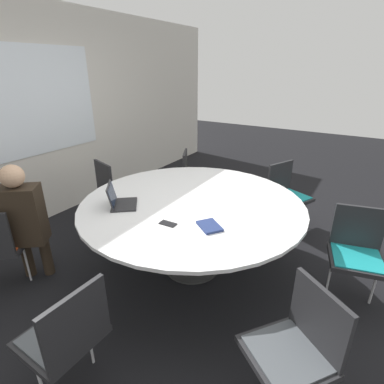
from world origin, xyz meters
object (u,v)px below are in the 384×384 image
chair_1 (67,333)px  cell_phone (168,224)px  chair_3 (357,249)px  chair_4 (286,191)px  laptop (119,200)px  spiral_notebook (210,226)px  chair_6 (114,186)px  person_0 (23,217)px  chair_5 (194,175)px  chair_2 (297,343)px

chair_1 → cell_phone: chair_1 is taller
chair_3 → chair_4: same height
laptop → spiral_notebook: size_ratio=1.46×
chair_6 → chair_1: bearing=-34.4°
chair_3 → person_0: size_ratio=0.71×
chair_5 → chair_4: bearing=66.4°
chair_6 → spiral_notebook: 1.97m
chair_1 → chair_2: same height
chair_2 → chair_3: (1.25, -0.21, 0.00)m
chair_1 → laptop: 1.24m
chair_5 → spiral_notebook: size_ratio=3.26×
chair_6 → laptop: bearing=-24.1°
chair_3 → chair_5: (0.88, 2.18, 0.00)m
laptop → cell_phone: (-0.05, -0.59, -0.05)m
chair_1 → chair_3: (1.89, -1.40, 0.00)m
person_0 → cell_phone: size_ratio=8.35×
chair_4 → cell_phone: chair_4 is taller
chair_3 → chair_5: bearing=-35.1°
chair_1 → spiral_notebook: (1.14, -0.34, 0.27)m
chair_5 → chair_6: size_ratio=1.00×
chair_1 → laptop: laptop is taller
chair_4 → cell_phone: bearing=9.6°
chair_1 → spiral_notebook: 1.22m
chair_1 → chair_3: size_ratio=1.00×
chair_1 → chair_4: (2.87, -0.52, 0.00)m
chair_3 → cell_phone: (-0.88, 1.37, 0.27)m
chair_1 → laptop: bearing=29.2°
chair_2 → chair_3: same height
chair_2 → laptop: 1.83m
chair_3 → chair_2: bearing=67.3°
chair_5 → laptop: 1.75m
spiral_notebook → chair_5: bearing=34.7°
chair_4 → spiral_notebook: size_ratio=3.26×
chair_6 → chair_3: bearing=17.9°
chair_4 → spiral_notebook: 1.76m
chair_1 → person_0: bearing=68.3°
chair_2 → spiral_notebook: (0.50, 0.84, 0.27)m
person_0 → cell_phone: 1.36m
cell_phone → chair_1: bearing=178.6°
chair_2 → spiral_notebook: chair_2 is taller
chair_1 → chair_3: 2.35m
chair_3 → cell_phone: chair_3 is taller
spiral_notebook → chair_1: bearing=163.4°
chair_5 → cell_phone: 1.96m
chair_3 → person_0: 2.98m
chair_4 → chair_6: same height
spiral_notebook → cell_phone: bearing=112.8°
chair_4 → person_0: size_ratio=0.71×
chair_1 → chair_2: bearing=-60.5°
laptop → chair_1: bearing=169.0°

